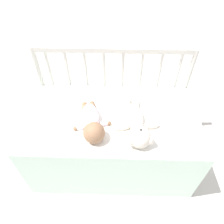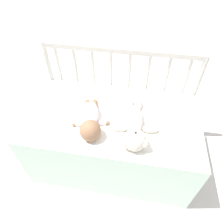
{
  "view_description": "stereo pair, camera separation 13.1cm",
  "coord_description": "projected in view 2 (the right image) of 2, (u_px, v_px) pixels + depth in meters",
  "views": [
    {
      "loc": [
        0.03,
        -0.94,
        1.51
      ],
      "look_at": [
        0.0,
        -0.01,
        0.58
      ],
      "focal_mm": 32.0,
      "sensor_mm": 36.0,
      "label": 1
    },
    {
      "loc": [
        0.16,
        -0.92,
        1.51
      ],
      "look_at": [
        0.0,
        -0.01,
        0.58
      ],
      "focal_mm": 32.0,
      "sensor_mm": 36.0,
      "label": 2
    }
  ],
  "objects": [
    {
      "name": "crib_rail",
      "position": [
        120.0,
        78.0,
        1.55
      ],
      "size": [
        1.19,
        0.04,
        0.84
      ],
      "color": "beige",
      "rests_on": "ground_plane"
    },
    {
      "name": "baby",
      "position": [
        90.0,
        120.0,
        1.27
      ],
      "size": [
        0.25,
        0.39,
        0.13
      ],
      "color": "white",
      "rests_on": "crib_mattress"
    },
    {
      "name": "ground_plane",
      "position": [
        112.0,
        158.0,
        1.73
      ],
      "size": [
        12.0,
        12.0,
        0.0
      ],
      "primitive_type": "plane",
      "color": "silver"
    },
    {
      "name": "blanket",
      "position": [
        115.0,
        121.0,
        1.34
      ],
      "size": [
        0.81,
        0.54,
        0.01
      ],
      "color": "white",
      "rests_on": "crib_mattress"
    },
    {
      "name": "teddy_bear",
      "position": [
        134.0,
        127.0,
        1.24
      ],
      "size": [
        0.31,
        0.48,
        0.14
      ],
      "color": "silver",
      "rests_on": "crib_mattress"
    },
    {
      "name": "crib_mattress",
      "position": [
        112.0,
        140.0,
        1.55
      ],
      "size": [
        1.19,
        0.65,
        0.52
      ],
      "color": "silver",
      "rests_on": "ground_plane"
    }
  ]
}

